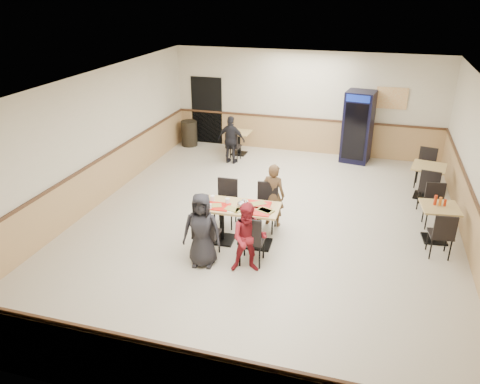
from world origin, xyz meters
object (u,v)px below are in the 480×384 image
(diner_man_opposite, at_px, (273,195))
(pepsi_cooler, at_px, (358,127))
(side_table_far, at_px, (427,176))
(side_table_near, at_px, (438,218))
(diner_woman_right, at_px, (249,238))
(lone_diner, at_px, (231,140))
(diner_woman_left, at_px, (202,230))
(trash_bin, at_px, (189,133))
(main_table, at_px, (240,219))
(back_table, at_px, (239,139))

(diner_man_opposite, height_order, pepsi_cooler, pepsi_cooler)
(pepsi_cooler, bearing_deg, side_table_far, -40.91)
(side_table_far, relative_size, pepsi_cooler, 0.43)
(diner_man_opposite, xyz_separation_m, side_table_near, (3.28, 0.26, -0.19))
(diner_woman_right, bearing_deg, lone_diner, 95.11)
(lone_diner, bearing_deg, side_table_far, 172.90)
(diner_woman_left, height_order, side_table_near, diner_woman_left)
(diner_woman_left, xyz_separation_m, trash_bin, (-2.80, 6.35, -0.31))
(side_table_near, bearing_deg, lone_diner, 149.47)
(main_table, distance_m, back_table, 5.28)
(pepsi_cooler, bearing_deg, back_table, -164.40)
(main_table, bearing_deg, diner_man_opposite, 62.10)
(main_table, relative_size, back_table, 2.21)
(diner_woman_right, height_order, lone_diner, lone_diner)
(pepsi_cooler, bearing_deg, side_table_near, -57.67)
(main_table, distance_m, side_table_near, 3.91)
(diner_woman_left, xyz_separation_m, side_table_near, (4.17, 2.12, -0.21))
(lone_diner, height_order, back_table, lone_diner)
(side_table_near, bearing_deg, main_table, -162.28)
(trash_bin, bearing_deg, back_table, -11.36)
(diner_woman_left, bearing_deg, main_table, 56.07)
(main_table, xyz_separation_m, trash_bin, (-3.25, 5.41, -0.14))
(diner_woman_left, height_order, pepsi_cooler, pepsi_cooler)
(diner_woman_left, height_order, trash_bin, diner_woman_left)
(main_table, xyz_separation_m, lone_diner, (-1.51, 4.27, 0.15))
(lone_diner, bearing_deg, side_table_near, 152.65)
(side_table_near, distance_m, pepsi_cooler, 4.67)
(pepsi_cooler, relative_size, trash_bin, 2.56)
(side_table_near, relative_size, side_table_far, 0.89)
(side_table_far, bearing_deg, lone_diner, 169.71)
(side_table_far, xyz_separation_m, back_table, (-5.17, 1.73, -0.07))
(main_table, xyz_separation_m, diner_man_opposite, (0.44, 0.93, 0.15))
(diner_man_opposite, relative_size, side_table_near, 1.78)
(diner_woman_right, relative_size, side_table_near, 1.71)
(diner_woman_right, xyz_separation_m, lone_diner, (-1.92, 5.17, 0.03))
(main_table, relative_size, side_table_far, 1.77)
(lone_diner, distance_m, side_table_far, 5.26)
(side_table_far, bearing_deg, trash_bin, 163.29)
(diner_woman_left, relative_size, diner_woman_right, 1.07)
(diner_woman_right, distance_m, back_table, 6.26)
(pepsi_cooler, bearing_deg, main_table, -100.07)
(diner_man_opposite, xyz_separation_m, back_table, (-1.95, 4.13, -0.23))
(main_table, relative_size, diner_woman_right, 1.17)
(diner_man_opposite, bearing_deg, lone_diner, -52.14)
(diner_woman_right, distance_m, diner_man_opposite, 1.83)
(diner_woman_left, xyz_separation_m, diner_woman_right, (0.86, 0.04, -0.05))
(diner_woman_left, bearing_deg, back_table, 91.56)
(side_table_far, bearing_deg, side_table_near, -88.51)
(side_table_far, distance_m, trash_bin, 7.22)
(diner_woman_left, relative_size, side_table_near, 1.83)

